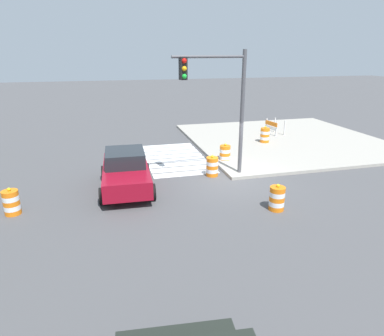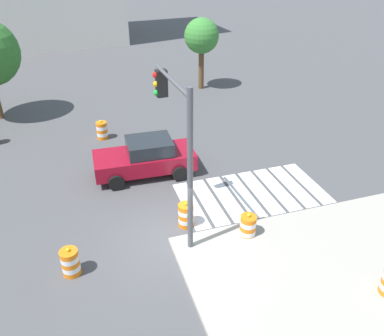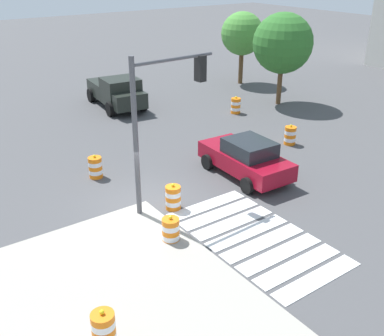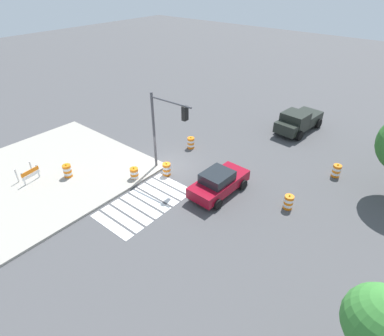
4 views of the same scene
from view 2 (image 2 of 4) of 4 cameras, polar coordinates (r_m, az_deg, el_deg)
ground_plane at (r=13.90m, az=-3.40°, el=-10.50°), size 120.00×120.00×0.00m
crosswalk_stripes at (r=16.38m, az=8.61°, el=-3.62°), size 5.85×3.20×0.02m
sports_car at (r=17.26m, az=-6.69°, el=1.55°), size 4.37×2.27×1.63m
traffic_barrel_near_corner at (r=14.28m, az=-0.88°, el=-6.79°), size 0.56×0.56×1.02m
traffic_barrel_crosswalk_end at (r=20.95m, az=-12.82°, el=5.31°), size 0.56×0.56×1.02m
traffic_barrel_median_near at (r=13.89m, az=8.04°, el=-8.40°), size 0.56×0.56×1.02m
traffic_barrel_far_curb at (r=13.02m, az=-17.10°, el=-12.83°), size 0.56×0.56×1.02m
traffic_light_pole at (r=12.30m, az=-2.18°, el=5.50°), size 0.50×3.29×5.50m
street_tree_streetside_mid at (r=26.97m, az=1.39°, el=18.36°), size 2.25×2.25×4.63m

